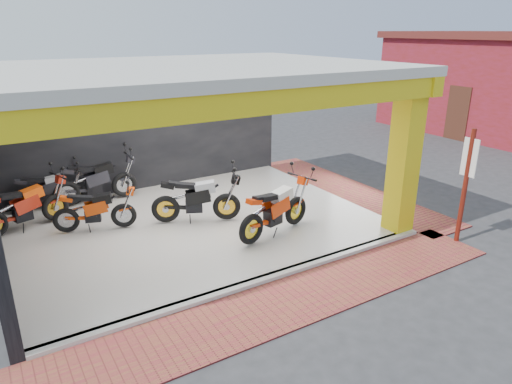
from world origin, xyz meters
TOP-DOWN VIEW (x-y plane):
  - ground at (0.00, 0.00)m, footprint 80.00×80.00m
  - showroom_floor at (0.00, 2.00)m, footprint 8.00×6.00m
  - showroom_ceiling at (0.00, 2.00)m, footprint 8.40×6.40m
  - back_wall at (0.00, 5.10)m, footprint 8.20×0.20m
  - corner_column at (3.75, -0.75)m, footprint 0.50×0.50m
  - header_beam_front at (0.00, -1.00)m, footprint 8.40×0.30m
  - header_beam_right at (4.00, 2.00)m, footprint 0.30×6.40m
  - floor_kerb at (0.00, -1.02)m, footprint 8.00×0.20m
  - paver_front at (0.00, -1.80)m, footprint 9.00×1.40m
  - paver_right at (4.80, 2.00)m, footprint 1.40×7.00m
  - signpost at (4.49, -1.79)m, footprint 0.10×0.35m
  - moto_hero at (1.88, 0.61)m, footprint 2.37×1.35m
  - moto_row_a at (0.65, 1.67)m, footprint 2.33×1.66m
  - moto_row_b at (-1.54, 2.52)m, footprint 2.03×1.26m
  - moto_row_c at (-2.80, 3.75)m, footprint 2.26×1.37m
  - moto_row_d at (-0.95, 4.50)m, footprint 2.27×0.91m
  - moto_row_e at (-2.22, 4.64)m, footprint 1.93×0.82m

SIDE VIEW (x-z plane):
  - ground at x=0.00m, z-range 0.00..0.00m
  - paver_front at x=0.00m, z-range 0.00..0.03m
  - paver_right at x=4.80m, z-range 0.00..0.03m
  - showroom_floor at x=0.00m, z-range 0.00..0.10m
  - floor_kerb at x=0.00m, z-range 0.00..0.10m
  - moto_row_e at x=-2.22m, z-range 0.10..1.26m
  - moto_row_b at x=-1.54m, z-range 0.10..1.26m
  - moto_row_c at x=-2.80m, z-range 0.10..1.40m
  - moto_row_a at x=0.65m, z-range 0.10..1.44m
  - moto_hero at x=1.88m, z-range 0.10..1.47m
  - moto_row_d at x=-0.95m, z-range 0.10..1.47m
  - signpost at x=4.49m, z-range 0.12..2.63m
  - back_wall at x=0.00m, z-range 0.00..3.50m
  - corner_column at x=3.75m, z-range 0.00..3.50m
  - header_beam_front at x=0.00m, z-range 3.10..3.50m
  - header_beam_right at x=4.00m, z-range 3.10..3.50m
  - showroom_ceiling at x=0.00m, z-range 3.50..3.70m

